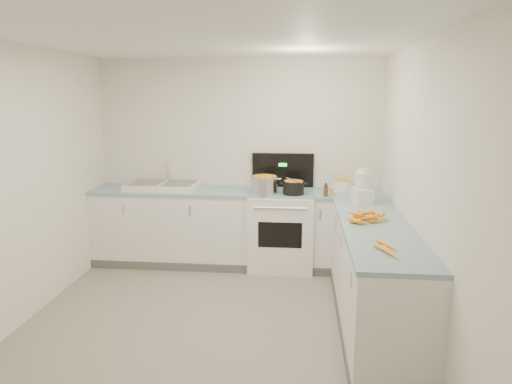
# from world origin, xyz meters

# --- Properties ---
(floor) EXTENTS (3.50, 4.00, 0.00)m
(floor) POSITION_xyz_m (0.00, 0.00, 0.00)
(floor) COLOR gray
(floor) RESTS_ON ground
(ceiling) EXTENTS (3.50, 4.00, 0.00)m
(ceiling) POSITION_xyz_m (0.00, 0.00, 2.50)
(ceiling) COLOR silver
(ceiling) RESTS_ON ground
(wall_back) EXTENTS (3.50, 0.00, 2.50)m
(wall_back) POSITION_xyz_m (0.00, 2.00, 1.25)
(wall_back) COLOR silver
(wall_back) RESTS_ON ground
(wall_front) EXTENTS (3.50, 0.00, 2.50)m
(wall_front) POSITION_xyz_m (0.00, -2.00, 1.25)
(wall_front) COLOR silver
(wall_front) RESTS_ON ground
(wall_left) EXTENTS (0.00, 4.00, 2.50)m
(wall_left) POSITION_xyz_m (-1.75, 0.00, 1.25)
(wall_left) COLOR silver
(wall_left) RESTS_ON ground
(wall_right) EXTENTS (0.00, 4.00, 2.50)m
(wall_right) POSITION_xyz_m (1.75, 0.00, 1.25)
(wall_right) COLOR silver
(wall_right) RESTS_ON ground
(counter_back) EXTENTS (3.50, 0.62, 0.94)m
(counter_back) POSITION_xyz_m (0.00, 1.70, 0.47)
(counter_back) COLOR white
(counter_back) RESTS_ON ground
(counter_right) EXTENTS (0.62, 2.20, 0.94)m
(counter_right) POSITION_xyz_m (1.45, 0.30, 0.47)
(counter_right) COLOR white
(counter_right) RESTS_ON ground
(stove) EXTENTS (0.76, 0.65, 1.36)m
(stove) POSITION_xyz_m (0.55, 1.69, 0.47)
(stove) COLOR white
(stove) RESTS_ON ground
(sink) EXTENTS (0.86, 0.52, 0.31)m
(sink) POSITION_xyz_m (-0.90, 1.70, 0.98)
(sink) COLOR white
(sink) RESTS_ON counter_back
(steel_pot) EXTENTS (0.34, 0.34, 0.23)m
(steel_pot) POSITION_xyz_m (0.35, 1.54, 1.03)
(steel_pot) COLOR silver
(steel_pot) RESTS_ON stove
(black_pot) EXTENTS (0.28, 0.28, 0.17)m
(black_pot) POSITION_xyz_m (0.69, 1.54, 1.01)
(black_pot) COLOR black
(black_pot) RESTS_ON stove
(wooden_spoon) EXTENTS (0.19, 0.31, 0.01)m
(wooden_spoon) POSITION_xyz_m (0.69, 1.54, 1.10)
(wooden_spoon) COLOR #AD7A47
(wooden_spoon) RESTS_ON black_pot
(mixing_bowl) EXTENTS (0.33, 0.33, 0.12)m
(mixing_bowl) POSITION_xyz_m (1.27, 1.81, 1.00)
(mixing_bowl) COLOR white
(mixing_bowl) RESTS_ON counter_back
(extract_bottle) EXTENTS (0.05, 0.05, 0.13)m
(extract_bottle) POSITION_xyz_m (1.06, 1.46, 1.00)
(extract_bottle) COLOR #593319
(extract_bottle) RESTS_ON counter_back
(spice_jar) EXTENTS (0.04, 0.04, 0.08)m
(spice_jar) POSITION_xyz_m (1.13, 1.52, 0.98)
(spice_jar) COLOR #E5B266
(spice_jar) RESTS_ON counter_back
(food_processor) EXTENTS (0.23, 0.26, 0.37)m
(food_processor) POSITION_xyz_m (1.42, 1.16, 1.10)
(food_processor) COLOR white
(food_processor) RESTS_ON counter_right
(carrot_pile) EXTENTS (0.41, 0.39, 0.09)m
(carrot_pile) POSITION_xyz_m (1.36, 0.45, 0.98)
(carrot_pile) COLOR orange
(carrot_pile) RESTS_ON counter_right
(peeled_carrots) EXTENTS (0.17, 0.43, 0.04)m
(peeled_carrots) POSITION_xyz_m (1.41, -0.38, 0.96)
(peeled_carrots) COLOR #FF9E26
(peeled_carrots) RESTS_ON counter_right
(peelings) EXTENTS (0.24, 0.23, 0.01)m
(peelings) POSITION_xyz_m (-1.10, 1.70, 1.02)
(peelings) COLOR tan
(peelings) RESTS_ON sink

